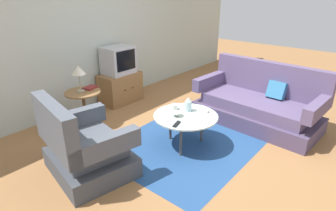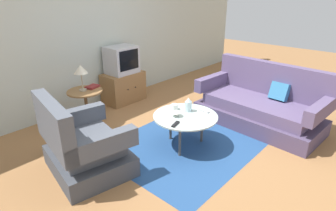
# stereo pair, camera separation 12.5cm
# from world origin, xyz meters

# --- Properties ---
(ground_plane) EXTENTS (16.00, 16.00, 0.00)m
(ground_plane) POSITION_xyz_m (0.00, 0.00, 0.00)
(ground_plane) COLOR olive
(back_wall) EXTENTS (9.00, 0.12, 2.70)m
(back_wall) POSITION_xyz_m (0.00, 2.30, 1.35)
(back_wall) COLOR #B2BCB2
(back_wall) RESTS_ON ground
(area_rug) EXTENTS (2.01, 1.72, 0.00)m
(area_rug) POSITION_xyz_m (-0.05, 0.06, 0.00)
(area_rug) COLOR navy
(area_rug) RESTS_ON ground
(armchair) EXTENTS (0.98, 1.10, 0.95)m
(armchair) POSITION_xyz_m (-1.30, 0.58, 0.32)
(armchair) COLOR #3E424B
(armchair) RESTS_ON ground
(couch) EXTENTS (1.01, 1.95, 0.94)m
(couch) POSITION_xyz_m (1.28, -0.40, 0.30)
(couch) COLOR #4B3E5C
(couch) RESTS_ON ground
(coffee_table) EXTENTS (0.86, 0.86, 0.46)m
(coffee_table) POSITION_xyz_m (-0.05, 0.06, 0.42)
(coffee_table) COLOR #B2C6C1
(coffee_table) RESTS_ON ground
(side_table) EXTENTS (0.54, 0.54, 0.56)m
(side_table) POSITION_xyz_m (-0.55, 1.64, 0.41)
(side_table) COLOR olive
(side_table) RESTS_ON ground
(tv_stand) EXTENTS (0.76, 0.48, 0.56)m
(tv_stand) POSITION_xyz_m (0.47, 1.97, 0.28)
(tv_stand) COLOR olive
(tv_stand) RESTS_ON ground
(television) EXTENTS (0.53, 0.43, 0.49)m
(television) POSITION_xyz_m (0.47, 1.98, 0.80)
(television) COLOR #B7B7BC
(television) RESTS_ON tv_stand
(table_lamp) EXTENTS (0.21, 0.21, 0.40)m
(table_lamp) POSITION_xyz_m (-0.57, 1.66, 0.88)
(table_lamp) COLOR #9E937A
(table_lamp) RESTS_ON side_table
(vase) EXTENTS (0.10, 0.10, 0.20)m
(vase) POSITION_xyz_m (0.08, 0.12, 0.55)
(vase) COLOR silver
(vase) RESTS_ON coffee_table
(mug) EXTENTS (0.13, 0.09, 0.09)m
(mug) POSITION_xyz_m (-0.01, 0.29, 0.50)
(mug) COLOR white
(mug) RESTS_ON coffee_table
(bowl) EXTENTS (0.14, 0.14, 0.06)m
(bowl) POSITION_xyz_m (-0.16, 0.14, 0.48)
(bowl) COLOR silver
(bowl) RESTS_ON coffee_table
(tv_remote_dark) EXTENTS (0.17, 0.09, 0.02)m
(tv_remote_dark) POSITION_xyz_m (-0.35, -0.02, 0.47)
(tv_remote_dark) COLOR black
(tv_remote_dark) RESTS_ON coffee_table
(tv_remote_silver) EXTENTS (0.06, 0.17, 0.02)m
(tv_remote_silver) POSITION_xyz_m (0.22, -0.05, 0.47)
(tv_remote_silver) COLOR #B2B2B7
(tv_remote_silver) RESTS_ON coffee_table
(book) EXTENTS (0.23, 0.20, 0.03)m
(book) POSITION_xyz_m (-0.39, 1.67, 0.58)
(book) COLOR maroon
(book) RESTS_ON side_table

